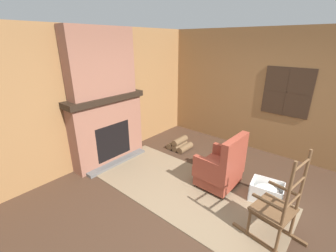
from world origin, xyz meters
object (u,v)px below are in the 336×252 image
(armchair, at_px, (221,168))
(rocking_chair, at_px, (277,211))
(firewood_stack, at_px, (180,145))
(storage_case, at_px, (127,87))
(oil_lamp_vase, at_px, (94,92))
(laundry_basket, at_px, (266,192))

(armchair, bearing_deg, rocking_chair, 153.23)
(armchair, bearing_deg, firewood_stack, -24.72)
(storage_case, bearing_deg, armchair, 1.62)
(oil_lamp_vase, relative_size, storage_case, 1.22)
(rocking_chair, xyz_separation_m, firewood_stack, (-2.45, 1.25, -0.31))
(firewood_stack, bearing_deg, oil_lamp_vase, -119.09)
(rocking_chair, relative_size, oil_lamp_vase, 4.23)
(armchair, bearing_deg, oil_lamp_vase, 22.06)
(firewood_stack, xyz_separation_m, oil_lamp_vase, (-0.86, -1.55, 1.39))
(rocking_chair, height_order, oil_lamp_vase, oil_lamp_vase)
(rocking_chair, xyz_separation_m, oil_lamp_vase, (-3.31, -0.29, 1.08))
(rocking_chair, relative_size, storage_case, 5.15)
(storage_case, bearing_deg, rocking_chair, -8.50)
(armchair, distance_m, rocking_chair, 1.18)
(firewood_stack, relative_size, storage_case, 1.89)
(laundry_basket, bearing_deg, firewood_stack, 165.38)
(laundry_basket, distance_m, storage_case, 3.28)
(laundry_basket, bearing_deg, rocking_chair, -66.16)
(armchair, bearing_deg, storage_case, 3.11)
(rocking_chair, height_order, storage_case, storage_case)
(rocking_chair, distance_m, storage_case, 3.50)
(rocking_chair, height_order, firewood_stack, rocking_chair)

